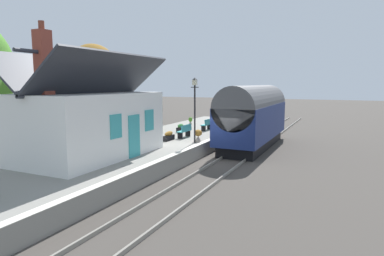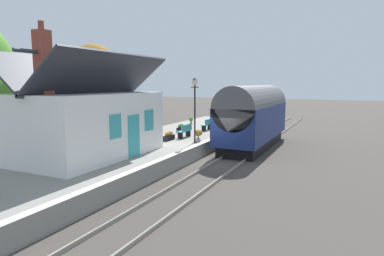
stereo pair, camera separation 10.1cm
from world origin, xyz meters
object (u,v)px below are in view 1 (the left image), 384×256
at_px(station_building, 88,122).
at_px(lamp_post_platform, 195,98).
at_px(tree_far_right, 116,87).
at_px(tree_behind_building, 93,74).
at_px(planter_corner_building, 190,121).
at_px(bench_by_lamp, 225,118).
at_px(bench_platform_end, 207,124).
at_px(planter_under_sign, 169,136).
at_px(planter_by_door, 198,136).
at_px(planter_edge_far, 159,125).
at_px(bench_near_building, 215,121).
at_px(planter_bench_left, 223,125).
at_px(bench_mid_platform, 185,131).
at_px(planter_edge_near, 181,128).

xyz_separation_m(station_building, lamp_post_platform, (5.71, -3.24, 1.03)).
distance_m(tree_far_right, tree_behind_building, 6.39).
distance_m(lamp_post_platform, tree_behind_building, 11.74).
height_order(station_building, planter_corner_building, station_building).
distance_m(bench_by_lamp, bench_platform_end, 4.76).
relative_size(station_building, bench_platform_end, 5.44).
height_order(bench_platform_end, planter_under_sign, bench_platform_end).
bearing_deg(bench_by_lamp, planter_by_door, -170.39).
bearing_deg(planter_edge_far, bench_by_lamp, -25.86).
xyz_separation_m(bench_near_building, planter_by_door, (-7.34, -1.72, -0.09)).
distance_m(bench_near_building, bench_platform_end, 2.39).
bearing_deg(station_building, planter_bench_left, -14.57).
bearing_deg(planter_by_door, tree_behind_building, 73.46).
xyz_separation_m(planter_bench_left, planter_corner_building, (2.29, 3.91, -0.08)).
bearing_deg(tree_far_right, planter_edge_far, -124.51).
relative_size(planter_corner_building, tree_behind_building, 0.08).
bearing_deg(station_building, bench_mid_platform, -14.61).
relative_size(bench_near_building, planter_edge_near, 1.69).
distance_m(planter_corner_building, planter_edge_far, 4.56).
distance_m(planter_bench_left, tree_far_right, 13.85).
bearing_deg(bench_platform_end, bench_by_lamp, 2.58).
bearing_deg(planter_edge_far, lamp_post_platform, -127.73).
bearing_deg(bench_mid_platform, planter_edge_far, 56.36).
height_order(bench_platform_end, planter_edge_far, bench_platform_end).
xyz_separation_m(planter_bench_left, planter_under_sign, (-5.84, 1.61, -0.12)).
bearing_deg(planter_edge_far, planter_bench_left, -63.44).
relative_size(bench_by_lamp, planter_edge_near, 1.68).
distance_m(bench_platform_end, planter_corner_building, 3.98).
distance_m(station_building, tree_far_right, 18.31).
bearing_deg(station_building, lamp_post_platform, -29.56).
bearing_deg(bench_near_building, bench_mid_platform, -177.57).
xyz_separation_m(bench_mid_platform, bench_near_building, (6.26, 0.27, 0.00)).
height_order(bench_mid_platform, planter_corner_building, bench_mid_platform).
relative_size(bench_near_building, tree_behind_building, 0.18).
height_order(bench_platform_end, tree_far_right, tree_far_right).
distance_m(bench_by_lamp, planter_by_door, 9.86).
bearing_deg(bench_mid_platform, planter_by_door, -126.62).
distance_m(planter_bench_left, planter_under_sign, 6.06).
relative_size(bench_platform_end, lamp_post_platform, 0.35).
xyz_separation_m(bench_by_lamp, bench_platform_end, (-4.75, -0.21, 0.00)).
height_order(planter_bench_left, tree_far_right, tree_far_right).
height_order(bench_mid_platform, planter_under_sign, bench_mid_platform).
bearing_deg(bench_near_building, planter_edge_near, 163.85).
height_order(bench_platform_end, tree_behind_building, tree_behind_building).
bearing_deg(planter_corner_building, planter_under_sign, -164.23).
distance_m(planter_bench_left, planter_edge_near, 3.43).
height_order(bench_near_building, tree_far_right, tree_far_right).
xyz_separation_m(planter_corner_building, planter_by_door, (-7.81, -4.21, 0.07)).
height_order(planter_bench_left, planter_under_sign, planter_bench_left).
bearing_deg(station_building, bench_platform_end, -9.68).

